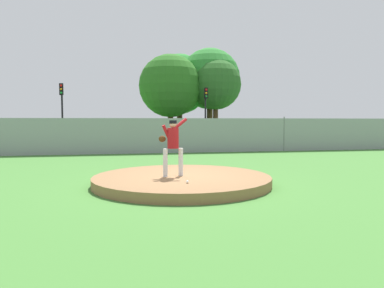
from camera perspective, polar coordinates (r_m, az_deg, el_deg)
ground_plane at (r=16.00m, az=-5.22°, el=-2.80°), size 80.00×80.00×0.00m
asphalt_strip at (r=24.43m, az=-7.30°, el=-0.55°), size 44.00×7.00×0.01m
pitchers_mound at (r=10.09m, az=-1.64°, el=-5.88°), size 5.05×5.05×0.26m
pitcher_youth at (r=9.85m, az=-3.16°, el=0.35°), size 0.82×0.32×1.65m
baseball at (r=8.82m, az=-0.75°, el=-6.17°), size 0.07×0.07×0.07m
chainlink_fence at (r=19.89m, az=-6.44°, el=1.34°), size 39.96×0.07×2.08m
parked_car_charcoal at (r=24.84m, az=-17.19°, el=1.26°), size 2.03×4.29×1.71m
parked_car_teal at (r=27.82m, az=16.54°, el=1.38°), size 1.86×4.61×1.54m
parked_car_white at (r=24.64m, az=0.15°, el=1.46°), size 2.07×4.85×1.74m
parked_car_champagne at (r=24.72m, az=-9.76°, el=1.44°), size 2.10×4.15×1.81m
traffic_cone_orange at (r=26.77m, az=-28.19°, el=-0.04°), size 0.40×0.40×0.55m
traffic_light_near at (r=29.18m, az=-20.41°, el=6.30°), size 0.28×0.46×4.73m
traffic_light_far at (r=29.33m, az=2.24°, el=6.33°), size 0.28×0.46×4.58m
tree_leaning_west at (r=32.50m, az=-3.54°, el=9.39°), size 5.72×5.72×7.90m
tree_broad_left at (r=35.40m, az=-2.04°, el=9.68°), size 5.91×5.91×8.46m
tree_bushy_near at (r=34.41m, az=2.91°, el=10.49°), size 5.83×5.83×8.80m
tree_broad_right at (r=33.08m, az=3.87°, el=9.63°), size 4.72×4.72×7.61m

